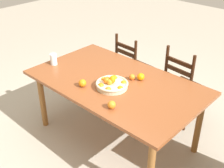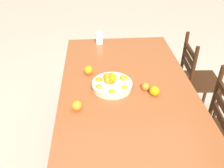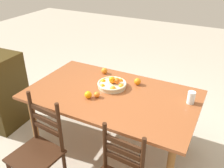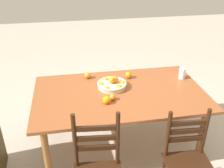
{
  "view_description": "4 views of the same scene",
  "coord_description": "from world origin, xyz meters",
  "views": [
    {
      "loc": [
        1.73,
        -1.91,
        2.2
      ],
      "look_at": [
        0.06,
        -0.12,
        0.78
      ],
      "focal_mm": 46.2,
      "sensor_mm": 36.0,
      "label": 1
    },
    {
      "loc": [
        1.66,
        -0.24,
        1.87
      ],
      "look_at": [
        0.06,
        -0.12,
        0.78
      ],
      "focal_mm": 39.63,
      "sensor_mm": 36.0,
      "label": 2
    },
    {
      "loc": [
        -1.03,
        1.99,
        2.09
      ],
      "look_at": [
        0.06,
        -0.12,
        0.78
      ],
      "focal_mm": 39.37,
      "sensor_mm": 36.0,
      "label": 3
    },
    {
      "loc": [
        0.5,
        2.29,
        2.1
      ],
      "look_at": [
        0.06,
        -0.12,
        0.78
      ],
      "focal_mm": 41.09,
      "sensor_mm": 36.0,
      "label": 4
    }
  ],
  "objects": [
    {
      "name": "orange_loose_3",
      "position": [
        0.17,
        0.19,
        0.78
      ],
      "size": [
        0.08,
        0.08,
        0.08
      ],
      "primitive_type": "sphere",
      "color": "orange",
      "rests_on": "dining_table"
    },
    {
      "name": "ground_plane",
      "position": [
        0.0,
        0.0,
        0.0
      ],
      "size": [
        12.0,
        12.0,
        0.0
      ],
      "primitive_type": "plane",
      "color": "#B0A694"
    },
    {
      "name": "chair_by_cabinet",
      "position": [
        -0.44,
        0.81,
        0.44
      ],
      "size": [
        0.41,
        0.41,
        0.91
      ],
      "rotation": [
        0.0,
        0.0,
        3.08
      ],
      "color": "black",
      "rests_on": "ground"
    },
    {
      "name": "orange_loose_1",
      "position": [
        0.1,
        0.14,
        0.77
      ],
      "size": [
        0.06,
        0.06,
        0.06
      ],
      "primitive_type": "sphere",
      "color": "orange",
      "rests_on": "dining_table"
    },
    {
      "name": "fruit_bowl",
      "position": [
        0.06,
        -0.12,
        0.78
      ],
      "size": [
        0.32,
        0.32,
        0.13
      ],
      "color": "beige",
      "rests_on": "dining_table"
    },
    {
      "name": "dining_table",
      "position": [
        0.0,
        0.0,
        0.67
      ],
      "size": [
        1.8,
        1.06,
        0.74
      ],
      "color": "brown",
      "rests_on": "ground"
    },
    {
      "name": "orange_loose_2",
      "position": [
        -0.17,
        -0.31,
        0.78
      ],
      "size": [
        0.08,
        0.08,
        0.08
      ],
      "primitive_type": "sphere",
      "color": "orange",
      "rests_on": "dining_table"
    },
    {
      "name": "drinking_glass",
      "position": [
        -0.78,
        -0.19,
        0.81
      ],
      "size": [
        0.08,
        0.08,
        0.13
      ],
      "primitive_type": "cylinder",
      "color": "silver",
      "rests_on": "dining_table"
    },
    {
      "name": "orange_loose_0",
      "position": [
        0.3,
        -0.39,
        0.78
      ],
      "size": [
        0.07,
        0.07,
        0.07
      ],
      "primitive_type": "sphere",
      "color": "orange",
      "rests_on": "dining_table"
    }
  ]
}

